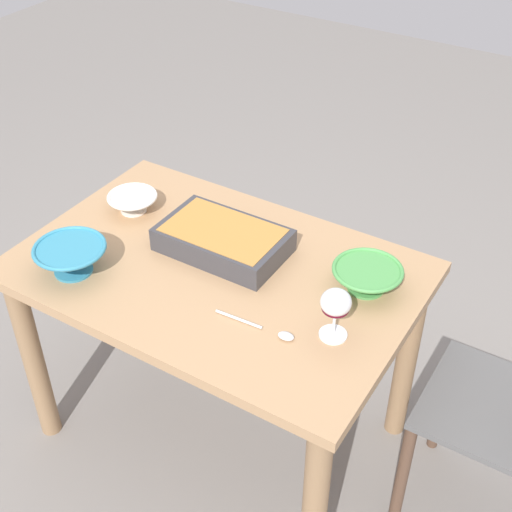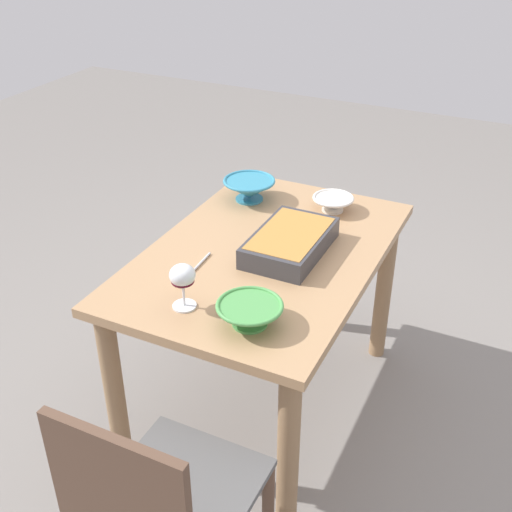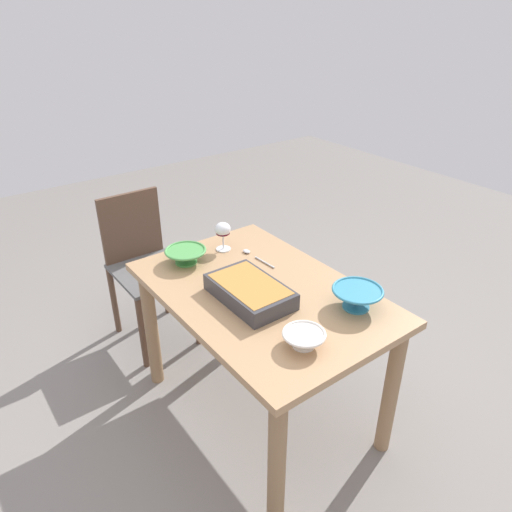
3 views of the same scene
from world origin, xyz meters
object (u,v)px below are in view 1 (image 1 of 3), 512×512
Objects in this scene: mixing_bowl at (367,277)px; serving_bowl at (71,257)px; serving_spoon at (270,330)px; dining_table at (217,299)px; small_bowl at (133,201)px; wine_glass at (336,305)px; casserole_dish at (223,239)px.

mixing_bowl is 0.95× the size of serving_bowl.
serving_bowl is at bearing 7.24° from serving_spoon.
mixing_bowl is (-0.41, -0.14, 0.16)m from dining_table.
serving_spoon reaches higher than dining_table.
small_bowl reaches higher than dining_table.
serving_bowl is 0.62m from serving_spoon.
wine_glass is 0.75× the size of mixing_bowl.
wine_glass reaches higher than serving_bowl.
serving_spoon is at bearing -172.76° from serving_bowl.
casserole_dish reaches higher than mixing_bowl.
dining_table is 0.44m from small_bowl.
small_bowl is at bearing -12.74° from wine_glass.
serving_spoon is (-0.30, 0.23, -0.03)m from casserole_dish.
wine_glass reaches higher than small_bowl.
serving_bowl reaches higher than serving_spoon.
serving_bowl reaches higher than dining_table.
mixing_bowl is 0.84m from serving_bowl.
dining_table is 0.48m from wine_glass.
serving_bowl reaches higher than mixing_bowl.
wine_glass reaches higher than serving_spoon.
wine_glass is (-0.42, 0.08, 0.23)m from dining_table.
wine_glass is at bearing -168.55° from serving_bowl.
casserole_dish is at bearing -19.59° from wine_glass.
serving_bowl is at bearing 99.30° from small_bowl.
serving_bowl is 0.90× the size of serving_spoon.
dining_table is 7.14× the size of small_bowl.
casserole_dish is (0.03, -0.08, 0.17)m from dining_table.
casserole_dish reaches higher than serving_spoon.
wine_glass is at bearing 167.26° from small_bowl.
dining_table is 5.81× the size of mixing_bowl.
casserole_dish is 1.78× the size of serving_bowl.
casserole_dish is 1.61× the size of serving_spoon.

